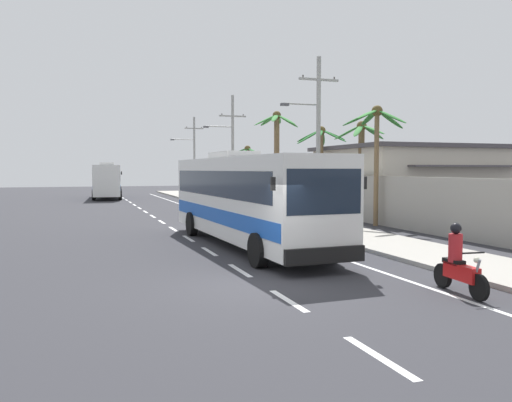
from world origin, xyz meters
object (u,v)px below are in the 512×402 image
at_px(pedestrian_near_kerb, 270,200).
at_px(palm_third, 248,162).
at_px(utility_pole_mid, 317,134).
at_px(utility_pole_distant, 193,153).
at_px(motorcycle_beside_bus, 240,209).
at_px(coach_bus_foreground, 246,196).
at_px(motorcycle_trailing, 459,265).
at_px(palm_farthest, 362,153).
at_px(roadside_building, 415,180).
at_px(pedestrian_midwalk, 267,201).
at_px(palm_second, 321,151).
at_px(coach_bus_far_lane, 107,180).
at_px(palm_nearest, 376,135).
at_px(utility_pole_far, 232,146).
at_px(palm_fourth, 277,145).

height_order(pedestrian_near_kerb, palm_third, palm_third).
distance_m(utility_pole_mid, utility_pole_distant, 34.26).
height_order(motorcycle_beside_bus, utility_pole_mid, utility_pole_mid).
bearing_deg(coach_bus_foreground, motorcycle_trailing, -75.23).
relative_size(palm_farthest, roadside_building, 0.52).
xyz_separation_m(coach_bus_foreground, pedestrian_midwalk, (5.22, 11.85, -0.95)).
relative_size(pedestrian_midwalk, roadside_building, 0.14).
bearing_deg(motorcycle_beside_bus, roadside_building, -1.12).
bearing_deg(utility_pole_distant, palm_second, -86.85).
relative_size(motorcycle_beside_bus, utility_pole_distant, 0.22).
xyz_separation_m(motorcycle_beside_bus, utility_pole_mid, (3.83, -2.11, 4.21)).
height_order(utility_pole_mid, palm_farthest, utility_pole_mid).
bearing_deg(pedestrian_near_kerb, utility_pole_distant, 165.32).
xyz_separation_m(motorcycle_trailing, palm_third, (6.20, 34.95, 2.90)).
xyz_separation_m(coach_bus_far_lane, palm_second, (11.83, -24.09, 2.21)).
relative_size(motorcycle_trailing, palm_nearest, 0.32).
relative_size(pedestrian_midwalk, utility_pole_far, 0.17).
bearing_deg(coach_bus_foreground, utility_pole_far, 74.94).
distance_m(utility_pole_mid, palm_fourth, 6.16).
distance_m(pedestrian_midwalk, palm_third, 14.81).
height_order(pedestrian_midwalk, palm_farthest, palm_farthest).
relative_size(utility_pole_distant, palm_third, 1.79).
distance_m(pedestrian_midwalk, utility_pole_far, 13.48).
height_order(coach_bus_foreground, palm_fourth, palm_fourth).
distance_m(motorcycle_beside_bus, utility_pole_distant, 32.69).
xyz_separation_m(pedestrian_midwalk, roadside_building, (9.19, -2.45, 1.26)).
distance_m(motorcycle_beside_bus, pedestrian_midwalk, 3.35).
bearing_deg(palm_fourth, motorcycle_trailing, -100.54).
height_order(pedestrian_near_kerb, utility_pole_far, utility_pole_far).
distance_m(coach_bus_far_lane, utility_pole_distant, 12.39).
relative_size(pedestrian_near_kerb, palm_second, 0.32).
bearing_deg(palm_farthest, coach_bus_foreground, -141.37).
bearing_deg(motorcycle_beside_bus, pedestrian_midwalk, 41.76).
height_order(coach_bus_far_lane, palm_second, palm_second).
xyz_separation_m(coach_bus_foreground, utility_pole_far, (6.63, 24.65, 3.04)).
relative_size(utility_pole_far, palm_second, 1.65).
relative_size(utility_pole_far, palm_third, 1.84).
distance_m(utility_pole_distant, palm_third, 15.87).
relative_size(utility_pole_distant, palm_farthest, 1.60).
height_order(palm_nearest, palm_fourth, palm_fourth).
bearing_deg(pedestrian_near_kerb, palm_nearest, 24.42).
bearing_deg(pedestrian_midwalk, pedestrian_near_kerb, 36.68).
bearing_deg(coach_bus_far_lane, coach_bus_foreground, -84.81).
xyz_separation_m(pedestrian_midwalk, palm_nearest, (3.20, -7.38, 3.70)).
bearing_deg(utility_pole_far, palm_nearest, -84.95).
height_order(coach_bus_foreground, utility_pole_far, utility_pole_far).
height_order(coach_bus_far_lane, roadside_building, roadside_building).
distance_m(pedestrian_midwalk, palm_second, 4.67).
distance_m(motorcycle_beside_bus, palm_second, 7.00).
bearing_deg(pedestrian_near_kerb, pedestrian_midwalk, 153.23).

